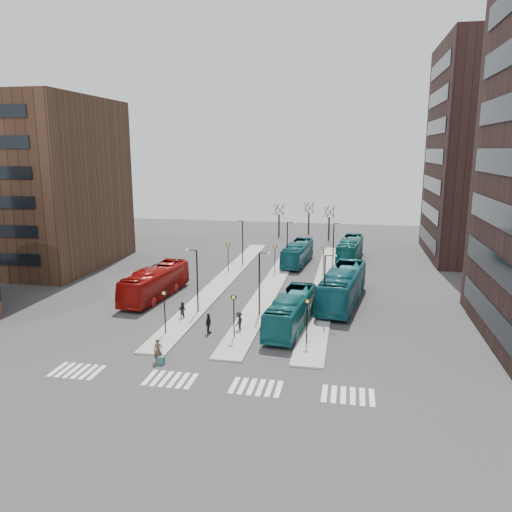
% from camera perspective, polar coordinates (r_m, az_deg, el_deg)
% --- Properties ---
extents(ground, '(160.00, 160.00, 0.00)m').
position_cam_1_polar(ground, '(32.04, -10.64, -16.92)').
color(ground, '#2E2E30').
rests_on(ground, ground).
extents(island_left, '(2.50, 45.00, 0.15)m').
position_cam_1_polar(island_left, '(59.85, -3.74, -2.79)').
color(island_left, gray).
rests_on(island_left, ground).
extents(island_mid, '(2.50, 45.00, 0.15)m').
position_cam_1_polar(island_mid, '(58.66, 1.95, -3.08)').
color(island_mid, gray).
rests_on(island_mid, ground).
extents(island_right, '(2.50, 45.00, 0.15)m').
position_cam_1_polar(island_right, '(58.07, 7.82, -3.35)').
color(island_right, gray).
rests_on(island_right, ground).
extents(suitcase, '(0.52, 0.44, 0.59)m').
position_cam_1_polar(suitcase, '(37.95, -10.78, -11.64)').
color(suitcase, navy).
rests_on(suitcase, ground).
extents(red_bus, '(3.72, 11.82, 3.24)m').
position_cam_1_polar(red_bus, '(53.92, -11.42, -2.99)').
color(red_bus, maroon).
rests_on(red_bus, ground).
extents(teal_bus_a, '(3.70, 11.03, 3.01)m').
position_cam_1_polar(teal_bus_a, '(44.19, 4.03, -6.30)').
color(teal_bus_a, '#125A5E').
rests_on(teal_bus_a, ground).
extents(teal_bus_b, '(3.50, 11.00, 3.01)m').
position_cam_1_polar(teal_bus_b, '(68.43, 4.77, 0.32)').
color(teal_bus_b, '#135761').
rests_on(teal_bus_b, ground).
extents(teal_bus_c, '(4.85, 13.33, 3.63)m').
position_cam_1_polar(teal_bus_c, '(51.44, 9.87, -3.43)').
color(teal_bus_c, '#155D6A').
rests_on(teal_bus_c, ground).
extents(teal_bus_d, '(3.84, 11.53, 3.15)m').
position_cam_1_polar(teal_bus_d, '(71.91, 10.70, 0.78)').
color(teal_bus_d, '#136361').
rests_on(teal_bus_d, ground).
extents(traveller, '(0.77, 0.66, 1.79)m').
position_cam_1_polar(traveller, '(38.09, -11.14, -10.58)').
color(traveller, '#4B432D').
rests_on(traveller, ground).
extents(commuter_a, '(0.89, 0.76, 1.60)m').
position_cam_1_polar(commuter_a, '(47.02, -8.41, -6.17)').
color(commuter_a, black).
rests_on(commuter_a, ground).
extents(commuter_b, '(0.53, 1.07, 1.76)m').
position_cam_1_polar(commuter_b, '(43.11, -5.45, -7.68)').
color(commuter_b, black).
rests_on(commuter_b, ground).
extents(commuter_c, '(0.84, 1.20, 1.70)m').
position_cam_1_polar(commuter_c, '(43.56, -1.95, -7.47)').
color(commuter_c, black).
rests_on(commuter_c, ground).
extents(crosswalk_stripes, '(22.35, 2.40, 0.01)m').
position_cam_1_polar(crosswalk_stripes, '(34.86, -5.40, -14.22)').
color(crosswalk_stripes, silver).
rests_on(crosswalk_stripes, ground).
extents(office_block, '(25.00, 20.12, 22.00)m').
position_cam_1_polar(office_block, '(74.93, -26.03, 7.50)').
color(office_block, '#472F21').
rests_on(office_block, ground).
extents(tower_far, '(20.12, 20.00, 30.00)m').
position_cam_1_polar(tower_far, '(78.84, 27.02, 10.50)').
color(tower_far, '#301E1A').
rests_on(tower_far, ground).
extents(sign_poles, '(12.45, 22.12, 3.65)m').
position_cam_1_polar(sign_poles, '(51.46, 0.30, -2.56)').
color(sign_poles, black).
rests_on(sign_poles, ground).
extents(lamp_posts, '(14.04, 20.24, 6.12)m').
position_cam_1_polar(lamp_posts, '(55.82, 2.30, -0.17)').
color(lamp_posts, black).
rests_on(lamp_posts, ground).
extents(bare_trees, '(10.97, 8.14, 5.90)m').
position_cam_1_polar(bare_trees, '(89.87, 5.66, 3.92)').
color(bare_trees, black).
rests_on(bare_trees, ground).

